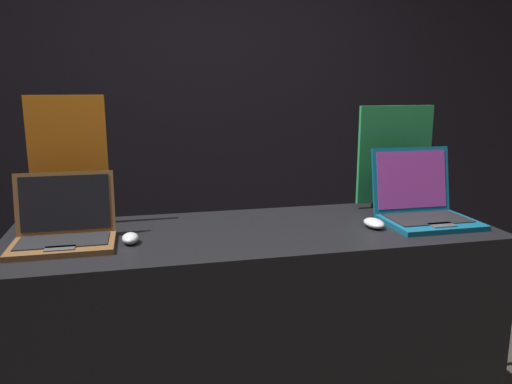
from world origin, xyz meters
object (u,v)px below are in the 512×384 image
at_px(mouse_back, 374,223).
at_px(promo_stand_back, 394,159).
at_px(laptop_front, 64,228).
at_px(laptop_back, 422,205).
at_px(promo_stand_front, 69,164).
at_px(mouse_front, 130,238).

height_order(mouse_back, promo_stand_back, promo_stand_back).
distance_m(laptop_front, mouse_back, 1.16).
distance_m(laptop_front, laptop_back, 1.39).
bearing_deg(promo_stand_front, mouse_back, -15.09).
height_order(mouse_front, promo_stand_back, promo_stand_back).
bearing_deg(promo_stand_front, laptop_back, -10.64).
xyz_separation_m(laptop_front, promo_stand_back, (1.39, 0.24, 0.16)).
xyz_separation_m(promo_stand_front, mouse_back, (1.16, -0.31, -0.23)).
height_order(promo_stand_front, mouse_back, promo_stand_front).
relative_size(mouse_front, laptop_back, 0.26).
xyz_separation_m(laptop_back, mouse_back, (-0.24, -0.05, -0.05)).
xyz_separation_m(mouse_front, laptop_back, (1.17, 0.04, 0.05)).
relative_size(laptop_front, mouse_front, 3.76).
relative_size(laptop_back, promo_stand_back, 0.77).
height_order(mouse_front, laptop_back, laptop_back).
bearing_deg(promo_stand_front, promo_stand_back, -0.44).
height_order(laptop_front, promo_stand_front, promo_stand_front).
distance_m(mouse_front, promo_stand_front, 0.44).
bearing_deg(mouse_front, promo_stand_front, 126.97).
relative_size(laptop_back, mouse_back, 3.10).
height_order(laptop_front, promo_stand_back, promo_stand_back).
bearing_deg(laptop_back, mouse_front, -178.18).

